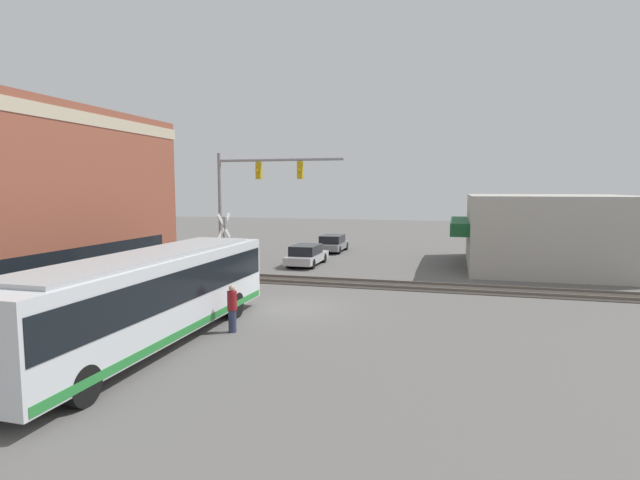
{
  "coord_description": "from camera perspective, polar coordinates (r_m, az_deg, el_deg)",
  "views": [
    {
      "loc": [
        -19.89,
        -6.63,
        5.1
      ],
      "look_at": [
        4.69,
        0.05,
        2.44
      ],
      "focal_mm": 28.0,
      "sensor_mm": 36.0,
      "label": 1
    }
  ],
  "objects": [
    {
      "name": "traffic_signal_gantry",
      "position": [
        26.89,
        -7.78,
        5.75
      ],
      "size": [
        0.42,
        6.97,
        6.97
      ],
      "color": "gray",
      "rests_on": "ground"
    },
    {
      "name": "parked_car_grey",
      "position": [
        40.0,
        1.47,
        -0.45
      ],
      "size": [
        4.3,
        1.82,
        1.36
      ],
      "color": "slate",
      "rests_on": "ground"
    },
    {
      "name": "parked_car_silver",
      "position": [
        33.01,
        -1.55,
        -1.8
      ],
      "size": [
        4.59,
        1.82,
        1.38
      ],
      "color": "#B7B7BC",
      "rests_on": "ground"
    },
    {
      "name": "crossing_signal",
      "position": [
        26.7,
        -10.9,
        -0.18
      ],
      "size": [
        1.41,
        1.18,
        3.81
      ],
      "color": "gray",
      "rests_on": "ground"
    },
    {
      "name": "shop_building",
      "position": [
        35.04,
        24.43,
        0.89
      ],
      "size": [
        11.19,
        10.87,
        4.65
      ],
      "color": "#B2ADA3",
      "rests_on": "ground"
    },
    {
      "name": "city_bus",
      "position": [
        17.03,
        -18.92,
        -5.96
      ],
      "size": [
        12.38,
        2.59,
        3.02
      ],
      "color": "silver",
      "rests_on": "ground"
    },
    {
      "name": "pedestrian_near_bus",
      "position": [
        18.07,
        -10.01,
        -7.7
      ],
      "size": [
        0.34,
        0.34,
        1.7
      ],
      "color": "#2D3351",
      "rests_on": "ground"
    },
    {
      "name": "rail_track_near",
      "position": [
        27.21,
        0.82,
        -4.79
      ],
      "size": [
        2.6,
        60.0,
        0.15
      ],
      "color": "#332D28",
      "rests_on": "ground"
    },
    {
      "name": "ground_plane",
      "position": [
        21.58,
        -3.18,
        -7.72
      ],
      "size": [
        120.0,
        120.0,
        0.0
      ],
      "primitive_type": "plane",
      "color": "#605E5B"
    }
  ]
}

